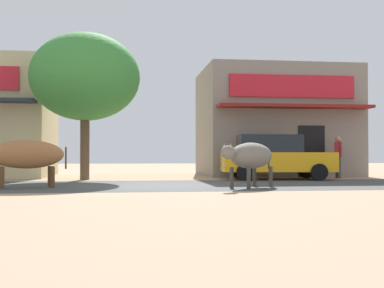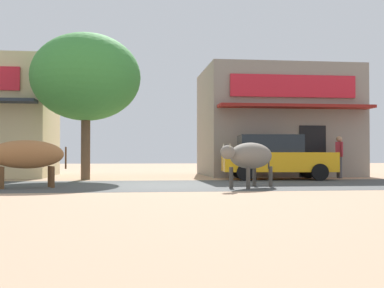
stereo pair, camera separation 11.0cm
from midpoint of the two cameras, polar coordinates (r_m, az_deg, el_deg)
name	(u,v)px [view 2 (the right image)]	position (r m, az deg, el deg)	size (l,w,h in m)	color
ground	(159,185)	(15.46, -3.50, -4.58)	(80.00, 80.00, 0.00)	tan
asphalt_road	(159,185)	(15.46, -3.50, -4.57)	(72.00, 5.74, 0.00)	#404341
storefront_right_club	(276,123)	(23.59, 9.37, 2.34)	(6.50, 5.93, 4.73)	gray
roadside_tree	(86,77)	(19.53, -11.50, 7.23)	(4.03, 4.03, 5.39)	brown
parked_hatchback_car	(275,157)	(19.28, 9.36, -1.39)	(4.23, 2.35, 1.64)	#F5A814
cow_near_brown	(24,155)	(14.77, -17.86, -1.14)	(2.55, 1.25, 1.31)	#9D6539
cow_far_dark	(250,156)	(14.36, 6.68, -1.33)	(2.08, 2.17, 1.25)	slate
pedestrian_by_shop	(339,153)	(20.94, 16.11, -1.02)	(0.41, 0.61, 1.64)	#3F3F47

